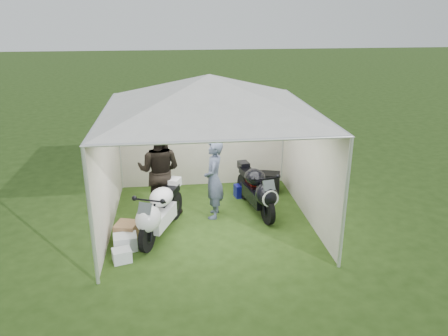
{
  "coord_description": "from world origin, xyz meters",
  "views": [
    {
      "loc": [
        -0.71,
        -8.12,
        4.14
      ],
      "look_at": [
        0.32,
        0.35,
        1.01
      ],
      "focal_mm": 35.0,
      "sensor_mm": 36.0,
      "label": 1
    }
  ],
  "objects": [
    {
      "name": "paddock_stand",
      "position": [
        0.85,
        1.13,
        0.15
      ],
      "size": [
        0.43,
        0.31,
        0.29
      ],
      "primitive_type": "cube",
      "rotation": [
        0.0,
        0.0,
        0.19
      ],
      "color": "#1C1EC1",
      "rests_on": "ground"
    },
    {
      "name": "crate_2",
      "position": [
        -1.68,
        -1.39,
        0.11
      ],
      "size": [
        0.37,
        0.34,
        0.23
      ],
      "primitive_type": "cube",
      "rotation": [
        0.0,
        0.0,
        0.27
      ],
      "color": "silver",
      "rests_on": "ground"
    },
    {
      "name": "ground",
      "position": [
        0.0,
        0.0,
        0.0
      ],
      "size": [
        80.0,
        80.0,
        0.0
      ],
      "primitive_type": "plane",
      "color": "#223A10",
      "rests_on": "ground"
    },
    {
      "name": "motorcycle_white",
      "position": [
        -1.04,
        -0.55,
        0.53
      ],
      "size": [
        0.95,
        1.84,
        0.95
      ],
      "rotation": [
        0.0,
        0.0,
        -0.38
      ],
      "color": "black",
      "rests_on": "ground"
    },
    {
      "name": "person_dark_jacket",
      "position": [
        -1.03,
        0.46,
        0.97
      ],
      "size": [
        1.11,
        0.97,
        1.94
      ],
      "primitive_type": "imported",
      "rotation": [
        0.0,
        0.0,
        2.87
      ],
      "color": "black",
      "rests_on": "ground"
    },
    {
      "name": "motorcycle_black",
      "position": [
        1.02,
        0.27,
        0.53
      ],
      "size": [
        0.65,
        1.92,
        0.95
      ],
      "rotation": [
        0.0,
        0.0,
        0.19
      ],
      "color": "black",
      "rests_on": "ground"
    },
    {
      "name": "person_blue_jacket",
      "position": [
        0.08,
        0.18,
        0.83
      ],
      "size": [
        0.5,
        0.67,
        1.66
      ],
      "primitive_type": "imported",
      "rotation": [
        0.0,
        0.0,
        -1.75
      ],
      "color": "slate",
      "rests_on": "ground"
    },
    {
      "name": "equipment_box",
      "position": [
        1.52,
        1.31,
        0.24
      ],
      "size": [
        0.57,
        0.51,
        0.48
      ],
      "primitive_type": "cube",
      "rotation": [
        0.0,
        0.0,
        -0.29
      ],
      "color": "black",
      "rests_on": "ground"
    },
    {
      "name": "canopy_tent",
      "position": [
        -0.0,
        0.03,
        2.58
      ],
      "size": [
        5.66,
        5.66,
        3.0
      ],
      "color": "silver",
      "rests_on": "ground"
    },
    {
      "name": "crate_0",
      "position": [
        -1.65,
        -0.97,
        0.14
      ],
      "size": [
        0.46,
        0.38,
        0.28
      ],
      "primitive_type": "cube",
      "rotation": [
        0.0,
        0.0,
        0.14
      ],
      "color": "silver",
      "rests_on": "ground"
    },
    {
      "name": "crate_1",
      "position": [
        -1.65,
        -0.63,
        0.17
      ],
      "size": [
        0.48,
        0.48,
        0.35
      ],
      "primitive_type": "cube",
      "rotation": [
        0.0,
        0.0,
        -0.29
      ],
      "color": "olive",
      "rests_on": "ground"
    }
  ]
}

